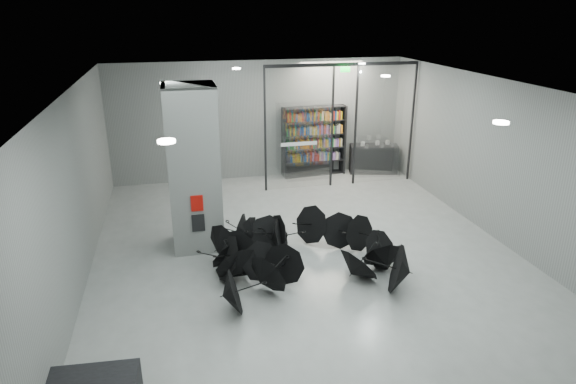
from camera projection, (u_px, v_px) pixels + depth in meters
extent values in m
plane|color=gray|center=(316.00, 271.00, 11.35)|extent=(14.00, 14.00, 0.00)
cube|color=gray|center=(320.00, 94.00, 9.95)|extent=(10.00, 14.00, 0.02)
cube|color=#5D5F5D|center=(260.00, 120.00, 17.04)|extent=(10.00, 0.02, 4.00)
cube|color=#5D5F5D|center=(67.00, 209.00, 9.58)|extent=(0.02, 14.00, 4.00)
cube|color=#5D5F5D|center=(522.00, 172.00, 11.72)|extent=(0.02, 14.00, 4.00)
cube|color=slate|center=(194.00, 169.00, 11.94)|extent=(1.20, 1.20, 4.00)
cube|color=#A50A07|center=(197.00, 203.00, 11.60)|extent=(0.28, 0.04, 0.38)
cube|color=black|center=(198.00, 223.00, 11.78)|extent=(0.30, 0.03, 0.42)
cube|color=#0CE533|center=(345.00, 69.00, 15.37)|extent=(0.30, 0.06, 0.15)
cube|color=silver|center=(299.00, 128.00, 15.88)|extent=(2.20, 0.02, 3.95)
cube|color=silver|center=(384.00, 124.00, 16.50)|extent=(2.00, 0.02, 3.95)
cube|color=black|center=(265.00, 130.00, 15.65)|extent=(0.06, 0.06, 4.00)
cube|color=black|center=(332.00, 127.00, 16.12)|extent=(0.06, 0.06, 4.00)
cube|color=black|center=(356.00, 125.00, 16.29)|extent=(0.06, 0.06, 4.00)
cube|color=black|center=(412.00, 122.00, 16.72)|extent=(0.06, 0.06, 4.00)
cube|color=black|center=(343.00, 64.00, 15.50)|extent=(5.00, 0.08, 0.10)
cube|color=black|center=(373.00, 159.00, 17.97)|extent=(1.79, 1.07, 1.01)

